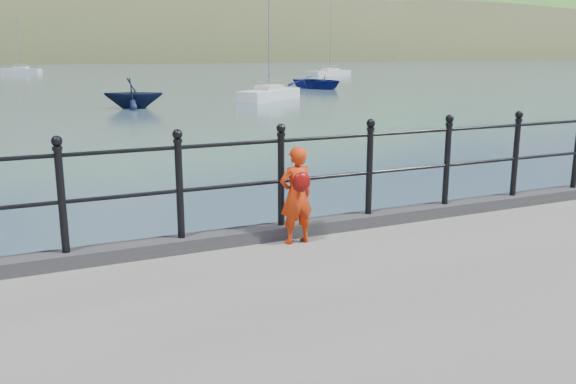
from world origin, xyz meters
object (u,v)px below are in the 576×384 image
railing (232,173)px  sailboat_far (330,73)px  launch_blue (319,82)px  launch_navy (133,93)px  child (296,195)px  sailboat_deep (21,71)px  sailboat_near (269,95)px

railing → sailboat_far: size_ratio=1.99×
launch_blue → launch_navy: launch_navy is taller
child → sailboat_far: sailboat_far is taller
launch_navy → sailboat_deep: (-4.05, 61.05, -0.50)m
railing → sailboat_deep: (0.29, 89.59, -1.48)m
railing → sailboat_deep: 89.60m
railing → launch_blue: size_ratio=3.26×
railing → child: bearing=-22.6°
launch_blue → sailboat_near: size_ratio=0.71×
launch_navy → sailboat_far: bearing=-22.3°
child → launch_navy: (3.67, 28.81, -0.72)m
sailboat_near → sailboat_deep: sailboat_deep is taller
launch_blue → launch_navy: bearing=-156.4°
child → launch_blue: (21.72, 41.00, -0.99)m
railing → sailboat_near: sailboat_near is taller
railing → sailboat_near: size_ratio=2.31×
sailboat_far → launch_navy: bearing=-152.6°
railing → sailboat_far: bearing=60.5°
launch_navy → child: bearing=-167.4°
launch_navy → sailboat_deep: bearing=23.6°
launch_navy → sailboat_near: (9.10, 1.96, -0.51)m
launch_navy → sailboat_deep: sailboat_deep is taller
railing → launch_blue: railing is taller
child → sailboat_near: (12.77, 30.77, -1.22)m
launch_blue → railing: bearing=-129.2°
child → sailboat_near: sailboat_near is taller
sailboat_deep → sailboat_far: (35.64, -26.08, 0.00)m
child → sailboat_deep: 89.87m
child → sailboat_deep: (-0.38, 89.86, -1.22)m
launch_blue → sailboat_deep: size_ratio=0.69×
launch_blue → sailboat_near: sailboat_near is taller
launch_blue → sailboat_far: 26.51m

